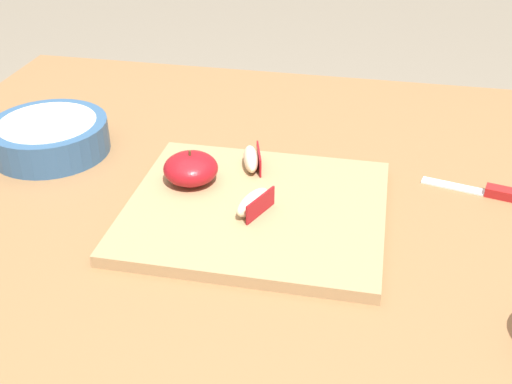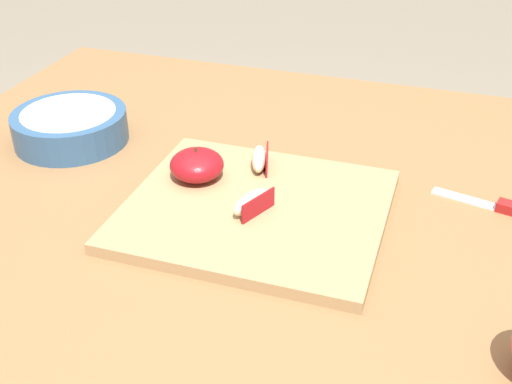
{
  "view_description": "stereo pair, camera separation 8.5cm",
  "coord_description": "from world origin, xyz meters",
  "px_view_note": "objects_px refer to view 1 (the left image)",
  "views": [
    {
      "loc": [
        0.19,
        -0.79,
        1.25
      ],
      "look_at": [
        0.05,
        -0.07,
        0.8
      ],
      "focal_mm": 44.82,
      "sensor_mm": 36.0,
      "label": 1
    },
    {
      "loc": [
        0.28,
        -0.76,
        1.25
      ],
      "look_at": [
        0.05,
        -0.07,
        0.8
      ],
      "focal_mm": 44.82,
      "sensor_mm": 36.0,
      "label": 2
    }
  ],
  "objects_px": {
    "cutting_board": "(256,210)",
    "apple_wedge_front": "(252,159)",
    "apple_wedge_middle": "(254,202)",
    "apple_half_skin_up": "(191,168)",
    "paring_knife": "(501,193)",
    "ceramic_fruit_bowl": "(50,136)"
  },
  "relations": [
    {
      "from": "paring_knife",
      "to": "ceramic_fruit_bowl",
      "type": "distance_m",
      "value": 0.69
    },
    {
      "from": "apple_wedge_front",
      "to": "apple_wedge_middle",
      "type": "bearing_deg",
      "value": -76.79
    },
    {
      "from": "paring_knife",
      "to": "ceramic_fruit_bowl",
      "type": "xyz_separation_m",
      "value": [
        -0.69,
        -0.0,
        0.02
      ]
    },
    {
      "from": "cutting_board",
      "to": "paring_knife",
      "type": "bearing_deg",
      "value": 19.1
    },
    {
      "from": "apple_wedge_front",
      "to": "apple_wedge_middle",
      "type": "xyz_separation_m",
      "value": [
        0.03,
        -0.12,
        0.0
      ]
    },
    {
      "from": "paring_knife",
      "to": "ceramic_fruit_bowl",
      "type": "relative_size",
      "value": 0.86
    },
    {
      "from": "cutting_board",
      "to": "paring_knife",
      "type": "xyz_separation_m",
      "value": [
        0.33,
        0.12,
        -0.0
      ]
    },
    {
      "from": "cutting_board",
      "to": "paring_knife",
      "type": "relative_size",
      "value": 2.16
    },
    {
      "from": "apple_half_skin_up",
      "to": "ceramic_fruit_bowl",
      "type": "height_order",
      "value": "apple_half_skin_up"
    },
    {
      "from": "apple_wedge_middle",
      "to": "ceramic_fruit_bowl",
      "type": "height_order",
      "value": "ceramic_fruit_bowl"
    },
    {
      "from": "apple_half_skin_up",
      "to": "ceramic_fruit_bowl",
      "type": "distance_m",
      "value": 0.27
    },
    {
      "from": "apple_wedge_front",
      "to": "apple_wedge_middle",
      "type": "distance_m",
      "value": 0.12
    },
    {
      "from": "cutting_board",
      "to": "apple_wedge_middle",
      "type": "distance_m",
      "value": 0.03
    },
    {
      "from": "apple_half_skin_up",
      "to": "apple_wedge_front",
      "type": "height_order",
      "value": "apple_half_skin_up"
    },
    {
      "from": "cutting_board",
      "to": "apple_wedge_front",
      "type": "bearing_deg",
      "value": 105.16
    },
    {
      "from": "cutting_board",
      "to": "apple_half_skin_up",
      "type": "bearing_deg",
      "value": 158.1
    },
    {
      "from": "cutting_board",
      "to": "apple_wedge_middle",
      "type": "bearing_deg",
      "value": -88.01
    },
    {
      "from": "cutting_board",
      "to": "apple_half_skin_up",
      "type": "xyz_separation_m",
      "value": [
        -0.1,
        0.04,
        0.03
      ]
    },
    {
      "from": "apple_wedge_middle",
      "to": "ceramic_fruit_bowl",
      "type": "bearing_deg",
      "value": 159.74
    },
    {
      "from": "apple_wedge_front",
      "to": "cutting_board",
      "type": "bearing_deg",
      "value": -74.84
    },
    {
      "from": "apple_half_skin_up",
      "to": "ceramic_fruit_bowl",
      "type": "xyz_separation_m",
      "value": [
        -0.26,
        0.07,
        -0.01
      ]
    },
    {
      "from": "apple_wedge_front",
      "to": "paring_knife",
      "type": "distance_m",
      "value": 0.36
    }
  ]
}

